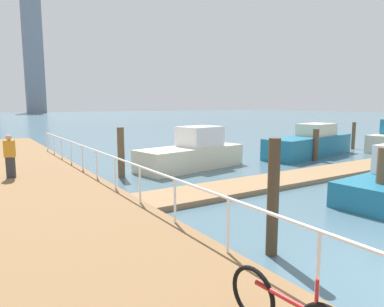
{
  "coord_description": "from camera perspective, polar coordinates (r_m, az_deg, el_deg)",
  "views": [
    {
      "loc": [
        -7.03,
        -2.01,
        3.15
      ],
      "look_at": [
        -1.77,
        6.2,
        1.78
      ],
      "focal_mm": 32.21,
      "sensor_mm": 36.0,
      "label": 1
    }
  ],
  "objects": [
    {
      "name": "boardwalk_railing",
      "position": [
        11.6,
        -12.65,
        -1.57
      ],
      "size": [
        0.06,
        23.88,
        1.08
      ],
      "color": "white",
      "rests_on": "boardwalk"
    },
    {
      "name": "dock_piling_2",
      "position": [
        15.34,
        -11.67,
        0.16
      ],
      "size": [
        0.3,
        0.3,
        2.2
      ],
      "primitive_type": "cylinder",
      "color": "brown",
      "rests_on": "ground_plane"
    },
    {
      "name": "dock_piling_5",
      "position": [
        21.0,
        19.76,
        1.39
      ],
      "size": [
        0.34,
        0.34,
        1.8
      ],
      "primitive_type": "cylinder",
      "color": "brown",
      "rests_on": "ground_plane"
    },
    {
      "name": "dock_piling_1",
      "position": [
        11.88,
        28.96,
        -3.67
      ],
      "size": [
        0.35,
        0.35,
        1.9
      ],
      "primitive_type": "cylinder",
      "color": "brown",
      "rests_on": "ground_plane"
    },
    {
      "name": "floating_dock",
      "position": [
        15.28,
        16.55,
        -3.89
      ],
      "size": [
        15.7,
        2.0,
        0.18
      ],
      "primitive_type": "cube",
      "color": "#93704C",
      "rests_on": "ground_plane"
    },
    {
      "name": "skyline_tower_3",
      "position": [
        164.39,
        -24.85,
        15.11
      ],
      "size": [
        8.23,
        12.15,
        51.09
      ],
      "primitive_type": "cube",
      "rotation": [
        0.0,
        0.0,
        -0.08
      ],
      "color": "gray",
      "rests_on": "ground_plane"
    },
    {
      "name": "dock_piling_4",
      "position": [
        27.59,
        25.18,
        2.71
      ],
      "size": [
        0.26,
        0.26,
        1.94
      ],
      "primitive_type": "cylinder",
      "color": "brown",
      "rests_on": "ground_plane"
    },
    {
      "name": "pedestrian_0",
      "position": [
        14.74,
        -27.93,
        -0.31
      ],
      "size": [
        0.42,
        0.36,
        1.66
      ],
      "color": "#333338",
      "rests_on": "boardwalk"
    },
    {
      "name": "dock_piling_0",
      "position": [
        7.39,
        13.27,
        -7.15
      ],
      "size": [
        0.25,
        0.25,
        2.49
      ],
      "primitive_type": "cylinder",
      "color": "#473826",
      "rests_on": "ground_plane"
    },
    {
      "name": "moored_boat_3",
      "position": [
        22.71,
        18.98,
        1.53
      ],
      "size": [
        7.65,
        3.26,
        2.0
      ],
      "color": "#1E6B8C",
      "rests_on": "ground_plane"
    },
    {
      "name": "ground_plane",
      "position": [
        23.32,
        -14.78,
        -0.03
      ],
      "size": [
        300.0,
        300.0,
        0.0
      ],
      "primitive_type": "plane",
      "color": "#476675"
    },
    {
      "name": "moored_boat_1",
      "position": [
        17.31,
        0.1,
        0.05
      ],
      "size": [
        5.99,
        3.02,
        2.08
      ],
      "color": "beige",
      "rests_on": "ground_plane"
    }
  ]
}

